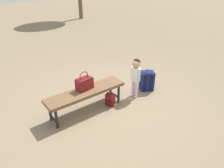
{
  "coord_description": "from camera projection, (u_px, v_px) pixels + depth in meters",
  "views": [
    {
      "loc": [
        -1.91,
        -3.18,
        2.41
      ],
      "look_at": [
        -0.03,
        -0.03,
        0.45
      ],
      "focal_mm": 33.04,
      "sensor_mm": 36.0,
      "label": 1
    }
  ],
  "objects": [
    {
      "name": "ground_plane",
      "position": [
        112.0,
        102.0,
        4.41
      ],
      "size": [
        40.0,
        40.0,
        0.0
      ],
      "primitive_type": "plane",
      "color": "#7F6B51",
      "rests_on": "ground"
    },
    {
      "name": "park_bench",
      "position": [
        86.0,
        93.0,
        3.96
      ],
      "size": [
        1.64,
        0.59,
        0.45
      ],
      "color": "brown",
      "rests_on": "ground"
    },
    {
      "name": "handbag",
      "position": [
        84.0,
        83.0,
        3.93
      ],
      "size": [
        0.35,
        0.25,
        0.37
      ],
      "color": "maroon",
      "rests_on": "park_bench"
    },
    {
      "name": "child_standing",
      "position": [
        136.0,
        72.0,
        4.34
      ],
      "size": [
        0.18,
        0.23,
        0.89
      ],
      "color": "#E5B2C6",
      "rests_on": "ground"
    },
    {
      "name": "backpack_large",
      "position": [
        147.0,
        79.0,
        4.77
      ],
      "size": [
        0.37,
        0.34,
        0.52
      ],
      "color": "#191E4C",
      "rests_on": "ground"
    },
    {
      "name": "backpack_small",
      "position": [
        110.0,
        99.0,
        4.23
      ],
      "size": [
        0.2,
        0.22,
        0.3
      ],
      "color": "maroon",
      "rests_on": "ground"
    }
  ]
}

